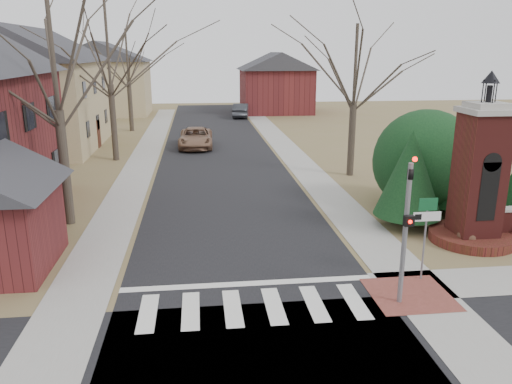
{
  "coord_description": "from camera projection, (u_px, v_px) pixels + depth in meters",
  "views": [
    {
      "loc": [
        -1.43,
        -12.06,
        7.13
      ],
      "look_at": [
        0.69,
        6.0,
        1.98
      ],
      "focal_mm": 35.0,
      "sensor_mm": 36.0,
      "label": 1
    }
  ],
  "objects": [
    {
      "name": "ground",
      "position": [
        257.0,
        322.0,
        13.63
      ],
      "size": [
        120.0,
        120.0,
        0.0
      ],
      "primitive_type": "plane",
      "color": "olive",
      "rests_on": "ground"
    },
    {
      "name": "main_street",
      "position": [
        219.0,
        157.0,
        34.65
      ],
      "size": [
        8.0,
        70.0,
        0.01
      ],
      "primitive_type": "cube",
      "color": "black",
      "rests_on": "ground"
    },
    {
      "name": "crosswalk_zone",
      "position": [
        253.0,
        307.0,
        14.39
      ],
      "size": [
        8.0,
        2.2,
        0.02
      ],
      "primitive_type": "cube",
      "color": "silver",
      "rests_on": "ground"
    },
    {
      "name": "stop_bar",
      "position": [
        248.0,
        284.0,
        15.83
      ],
      "size": [
        8.0,
        0.35,
        0.02
      ],
      "primitive_type": "cube",
      "color": "silver",
      "rests_on": "ground"
    },
    {
      "name": "sidewalk_right_main",
      "position": [
        293.0,
        156.0,
        35.24
      ],
      "size": [
        2.0,
        60.0,
        0.02
      ],
      "primitive_type": "cube",
      "color": "gray",
      "rests_on": "ground"
    },
    {
      "name": "sidewalk_left",
      "position": [
        143.0,
        159.0,
        34.07
      ],
      "size": [
        2.0,
        60.0,
        0.02
      ],
      "primitive_type": "cube",
      "color": "gray",
      "rests_on": "ground"
    },
    {
      "name": "curb_apron",
      "position": [
        410.0,
        295.0,
        15.12
      ],
      "size": [
        2.4,
        2.4,
        0.02
      ],
      "primitive_type": "cube",
      "color": "brown",
      "rests_on": "ground"
    },
    {
      "name": "traffic_signal_pole",
      "position": [
        407.0,
        219.0,
        13.96
      ],
      "size": [
        0.28,
        0.41,
        4.5
      ],
      "color": "slate",
      "rests_on": "ground"
    },
    {
      "name": "sign_post",
      "position": [
        426.0,
        223.0,
        15.63
      ],
      "size": [
        0.9,
        0.07,
        2.75
      ],
      "color": "slate",
      "rests_on": "ground"
    },
    {
      "name": "brick_gate_monument",
      "position": [
        477.0,
        187.0,
        18.82
      ],
      "size": [
        3.2,
        3.2,
        6.47
      ],
      "color": "#5B1D1A",
      "rests_on": "ground"
    },
    {
      "name": "house_stucco_left",
      "position": [
        31.0,
        87.0,
        36.66
      ],
      "size": [
        9.8,
        12.8,
        9.28
      ],
      "color": "tan",
      "rests_on": "ground"
    },
    {
      "name": "house_distant_left",
      "position": [
        103.0,
        77.0,
        56.99
      ],
      "size": [
        10.8,
        8.8,
        8.53
      ],
      "color": "tan",
      "rests_on": "ground"
    },
    {
      "name": "house_distant_right",
      "position": [
        276.0,
        81.0,
        59.4
      ],
      "size": [
        8.8,
        8.8,
        7.3
      ],
      "color": "maroon",
      "rests_on": "ground"
    },
    {
      "name": "evergreen_near",
      "position": [
        410.0,
        173.0,
        20.5
      ],
      "size": [
        2.8,
        2.8,
        4.1
      ],
      "color": "#473D33",
      "rests_on": "ground"
    },
    {
      "name": "evergreen_mid",
      "position": [
        471.0,
        158.0,
        21.94
      ],
      "size": [
        3.4,
        3.4,
        4.7
      ],
      "color": "#473D33",
      "rests_on": "ground"
    },
    {
      "name": "evergreen_mass",
      "position": [
        425.0,
        157.0,
        23.07
      ],
      "size": [
        4.8,
        4.8,
        4.8
      ],
      "primitive_type": "sphere",
      "color": "black",
      "rests_on": "ground"
    },
    {
      "name": "bare_tree_0",
      "position": [
        51.0,
        36.0,
        19.35
      ],
      "size": [
        8.05,
        8.05,
        11.15
      ],
      "color": "#473D33",
      "rests_on": "ground"
    },
    {
      "name": "bare_tree_1",
      "position": [
        107.0,
        36.0,
        31.68
      ],
      "size": [
        8.4,
        8.4,
        11.64
      ],
      "color": "#473D33",
      "rests_on": "ground"
    },
    {
      "name": "bare_tree_2",
      "position": [
        127.0,
        52.0,
        44.32
      ],
      "size": [
        7.35,
        7.35,
        10.19
      ],
      "color": "#473D33",
      "rests_on": "ground"
    },
    {
      "name": "bare_tree_3",
      "position": [
        356.0,
        59.0,
        27.94
      ],
      "size": [
        7.0,
        7.0,
        9.7
      ],
      "color": "#473D33",
      "rests_on": "ground"
    },
    {
      "name": "pickup_truck",
      "position": [
        196.0,
        138.0,
        38.04
      ],
      "size": [
        2.64,
        5.46,
        1.5
      ],
      "primitive_type": "imported",
      "rotation": [
        0.0,
        0.0,
        -0.03
      ],
      "color": "#8D654C",
      "rests_on": "ground"
    },
    {
      "name": "distant_car",
      "position": [
        241.0,
        110.0,
        55.45
      ],
      "size": [
        2.28,
        4.86,
        1.54
      ],
      "primitive_type": "imported",
      "rotation": [
        0.0,
        0.0,
        3.0
      ],
      "color": "#2F3136",
      "rests_on": "ground"
    },
    {
      "name": "dry_shrub_left",
      "position": [
        467.0,
        236.0,
        18.89
      ],
      "size": [
        0.76,
        0.76,
        0.76
      ],
      "primitive_type": "sphere",
      "color": "#4F3324",
      "rests_on": "ground"
    }
  ]
}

